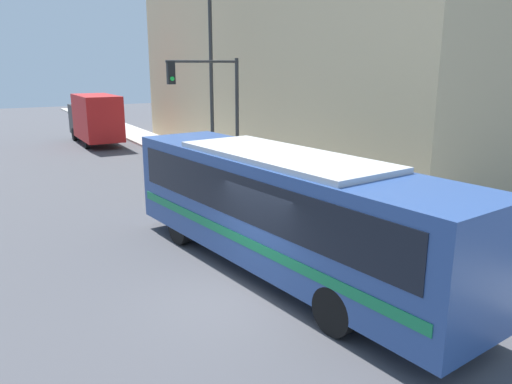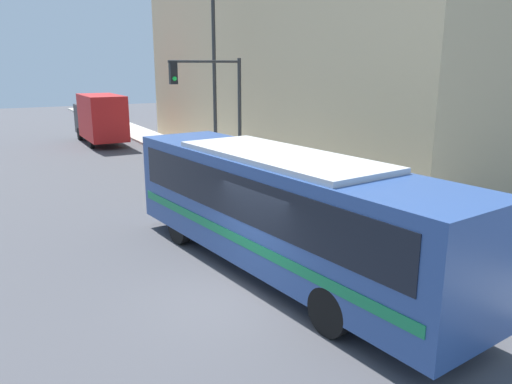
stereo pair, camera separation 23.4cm
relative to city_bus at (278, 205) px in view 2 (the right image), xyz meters
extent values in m
plane|color=#47474C|center=(-1.49, -0.79, -1.81)|extent=(120.00, 120.00, 0.00)
cube|color=#B7B2A8|center=(4.28, 19.21, -1.74)|extent=(2.54, 70.00, 0.15)
cube|color=tan|center=(8.55, 13.67, 3.96)|extent=(6.00, 26.92, 11.56)
cube|color=#2D4C8C|center=(0.00, 0.00, -0.10)|extent=(3.68, 11.24, 2.57)
cube|color=black|center=(0.00, 0.00, 0.36)|extent=(3.62, 10.37, 1.08)
cube|color=#197F4C|center=(0.00, 0.00, -0.66)|extent=(3.67, 10.81, 0.24)
cube|color=silver|center=(0.00, 0.00, 1.23)|extent=(2.91, 6.29, 0.16)
cylinder|color=black|center=(0.66, 3.52, -1.31)|extent=(0.40, 1.04, 1.02)
cylinder|color=black|center=(-1.46, 3.27, -1.31)|extent=(0.40, 1.04, 1.02)
cylinder|color=black|center=(1.41, -2.89, -1.31)|extent=(0.40, 1.04, 1.02)
cylinder|color=black|center=(-0.71, -3.14, -1.31)|extent=(0.40, 1.04, 1.02)
cube|color=#B21919|center=(0.74, 23.67, 0.07)|extent=(2.28, 5.03, 2.86)
cube|color=#262628|center=(0.74, 27.17, -0.35)|extent=(2.16, 1.96, 2.03)
cylinder|color=black|center=(-0.25, 26.82, -1.36)|extent=(0.25, 0.90, 0.90)
cylinder|color=black|center=(-0.25, 22.73, -1.36)|extent=(0.25, 0.90, 0.90)
cylinder|color=#999999|center=(3.61, 1.73, -1.39)|extent=(0.25, 0.25, 0.56)
sphere|color=#999999|center=(3.61, 1.73, -1.03)|extent=(0.23, 0.23, 0.23)
cylinder|color=#999999|center=(3.61, 1.59, -1.36)|extent=(0.11, 0.15, 0.11)
cylinder|color=#2D2D2D|center=(3.76, 9.54, 1.01)|extent=(0.16, 0.16, 5.35)
cylinder|color=#2D2D2D|center=(2.16, 9.54, 3.53)|extent=(3.20, 0.11, 0.11)
cube|color=black|center=(0.76, 9.54, 3.08)|extent=(0.30, 0.24, 0.90)
sphere|color=#19D83F|center=(0.76, 9.40, 2.86)|extent=(0.18, 0.18, 0.18)
cylinder|color=#2D2D2D|center=(3.61, 8.92, -1.15)|extent=(0.06, 0.06, 1.04)
cylinder|color=#4C4C51|center=(3.61, 8.92, -0.52)|extent=(0.14, 0.14, 0.22)
cylinder|color=#2D2D2D|center=(3.86, 12.41, 2.58)|extent=(0.18, 0.18, 8.50)
cylinder|color=slate|center=(4.20, 11.34, -1.25)|extent=(0.28, 0.28, 0.84)
cylinder|color=#2659A5|center=(4.20, 11.34, -0.48)|extent=(0.34, 0.34, 0.70)
sphere|color=tan|center=(4.20, 11.34, -0.02)|extent=(0.23, 0.23, 0.23)
camera|label=1|loc=(-6.47, -10.14, 3.39)|focal=35.00mm
camera|label=2|loc=(-6.26, -10.25, 3.39)|focal=35.00mm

